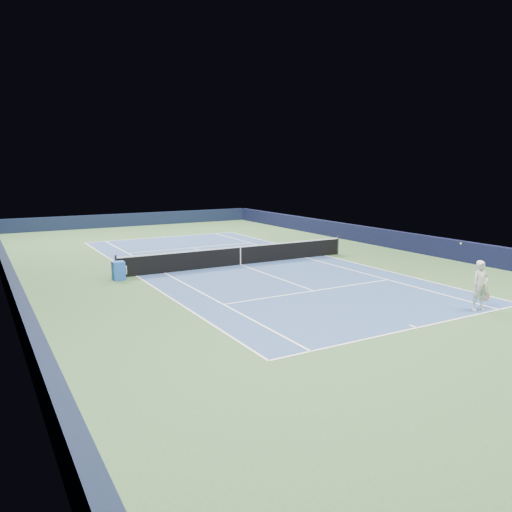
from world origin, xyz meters
TOP-DOWN VIEW (x-y plane):
  - ground at (0.00, 0.00)m, footprint 40.00×40.00m
  - wall_far at (0.00, 19.82)m, footprint 22.00×0.35m
  - wall_right at (10.82, 0.00)m, footprint 0.35×40.00m
  - wall_left at (-10.82, 0.00)m, footprint 0.35×40.00m
  - court_surface at (0.00, 0.00)m, footprint 10.97×23.77m
  - baseline_far at (0.00, 11.88)m, footprint 10.97×0.08m
  - baseline_near at (0.00, -11.88)m, footprint 10.97×0.08m
  - sideline_doubles_right at (5.49, 0.00)m, footprint 0.08×23.77m
  - sideline_doubles_left at (-5.49, 0.00)m, footprint 0.08×23.77m
  - sideline_singles_right at (4.12, 0.00)m, footprint 0.08×23.77m
  - sideline_singles_left at (-4.12, 0.00)m, footprint 0.08×23.77m
  - service_line_far at (0.00, 6.40)m, footprint 8.23×0.08m
  - service_line_near at (0.00, -6.40)m, footprint 8.23×0.08m
  - center_service_line at (0.00, 0.00)m, footprint 0.08×12.80m
  - center_mark_far at (0.00, 11.73)m, footprint 0.08×0.30m
  - center_mark_near at (0.00, -11.73)m, footprint 0.08×0.30m
  - tennis_net at (0.00, 0.00)m, footprint 12.90×0.10m
  - sponsor_cube at (-6.40, -0.40)m, footprint 0.59×0.48m
  - tennis_player at (3.39, -11.57)m, footprint 0.84×1.30m

SIDE VIEW (x-z plane):
  - ground at x=0.00m, z-range 0.00..0.00m
  - court_surface at x=0.00m, z-range 0.00..0.01m
  - baseline_far at x=0.00m, z-range 0.01..0.01m
  - baseline_near at x=0.00m, z-range 0.01..0.01m
  - sideline_doubles_right at x=5.49m, z-range 0.01..0.01m
  - sideline_doubles_left at x=-5.49m, z-range 0.01..0.01m
  - sideline_singles_right at x=4.12m, z-range 0.01..0.01m
  - sideline_singles_left at x=-4.12m, z-range 0.01..0.01m
  - service_line_far at x=0.00m, z-range 0.01..0.01m
  - service_line_near at x=0.00m, z-range 0.01..0.01m
  - center_service_line at x=0.00m, z-range 0.01..0.01m
  - center_mark_far at x=0.00m, z-range 0.01..0.01m
  - center_mark_near at x=0.00m, z-range 0.01..0.01m
  - sponsor_cube at x=-6.40m, z-range 0.00..0.84m
  - tennis_net at x=0.00m, z-range -0.03..1.04m
  - wall_far at x=0.00m, z-range 0.00..1.10m
  - wall_right at x=10.82m, z-range 0.00..1.10m
  - wall_left at x=-10.82m, z-range 0.00..1.10m
  - tennis_player at x=3.39m, z-range -0.25..2.04m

